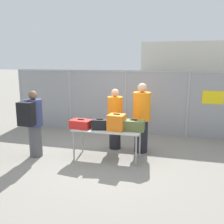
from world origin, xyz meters
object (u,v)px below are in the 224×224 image
Objects in this scene: suitcase_red at (81,124)px; utility_trailer at (204,113)px; inspection_table at (107,132)px; suitcase_orange at (117,122)px; suitcase_olive at (134,125)px; security_worker_far at (142,117)px; traveler_hooded at (33,121)px; security_worker_near at (115,118)px; suitcase_black at (100,124)px.

suitcase_red reaches higher than utility_trailer.
inspection_table reaches higher than utility_trailer.
suitcase_orange reaches higher than inspection_table.
security_worker_far reaches higher than suitcase_olive.
traveler_hooded is at bearing -6.87° from security_worker_far.
security_worker_near reaches higher than suitcase_red.
suitcase_orange is 0.25× the size of traveler_hooded.
security_worker_far is (0.09, 0.66, 0.06)m from suitcase_olive.
utility_trailer is at bearing 58.32° from suitcase_black.
traveler_hooded is (-1.63, -0.28, 0.04)m from suitcase_black.
security_worker_near is 0.74m from security_worker_far.
suitcase_red is at bearing -125.96° from utility_trailer.
security_worker_far reaches higher than suitcase_red.
suitcase_red is at bearing 63.48° from security_worker_near.
suitcase_black reaches higher than inspection_table.
utility_trailer is (4.39, 4.77, -0.50)m from traveler_hooded.
suitcase_orange is at bearing 26.37° from security_worker_far.
suitcase_black is 1.00× the size of suitcase_orange.
suitcase_black is at bearing -172.42° from suitcase_olive.
traveler_hooded is at bearing -168.42° from inspection_table.
suitcase_black is 0.80× the size of suitcase_olive.
suitcase_olive reaches higher than suitcase_red.
suitcase_olive reaches higher than suitcase_black.
traveler_hooded is at bearing -166.04° from suitcase_red.
security_worker_near is at bearing 130.88° from suitcase_olive.
utility_trailer is at bearing 50.85° from traveler_hooded.
suitcase_black reaches higher than suitcase_red.
security_worker_far is (0.89, 0.76, 0.07)m from suitcase_black.
inspection_table is 5.13m from utility_trailer.
security_worker_far is at bearing 42.67° from inspection_table.
suitcase_black is 0.25× the size of security_worker_near.
suitcase_orange reaches higher than utility_trailer.
suitcase_olive is at bearing 4.63° from suitcase_red.
suitcase_red is 0.49m from suitcase_black.
suitcase_black is 0.86m from security_worker_near.
security_worker_far is at bearing 81.91° from suitcase_olive.
traveler_hooded reaches higher than suitcase_orange.
suitcase_olive is at bearing -114.21° from utility_trailer.
security_worker_near reaches higher than suitcase_orange.
traveler_hooded is 1.01× the size of security_worker_near.
inspection_table is at bearing 15.09° from traveler_hooded.
suitcase_orange is 5.06m from utility_trailer.
inspection_table is 0.67m from suitcase_red.
security_worker_far is at bearing 28.88° from suitcase_red.
security_worker_near is at bearing 52.39° from suitcase_red.
suitcase_black is at bearing 11.14° from security_worker_far.
traveler_hooded is at bearing -170.92° from suitcase_olive.
suitcase_orange is 0.87m from security_worker_far.
utility_trailer is (2.37, 4.44, -0.52)m from suitcase_orange.
traveler_hooded is at bearing -170.93° from suitcase_orange.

